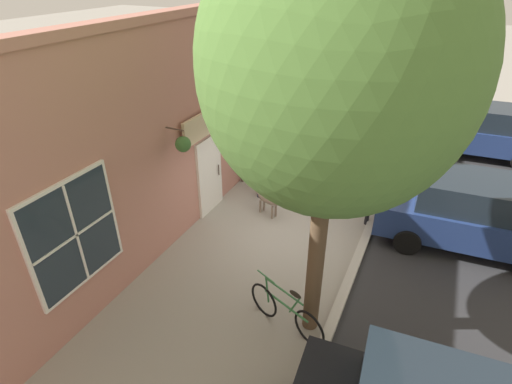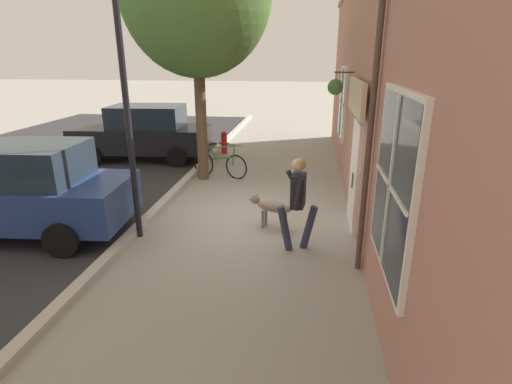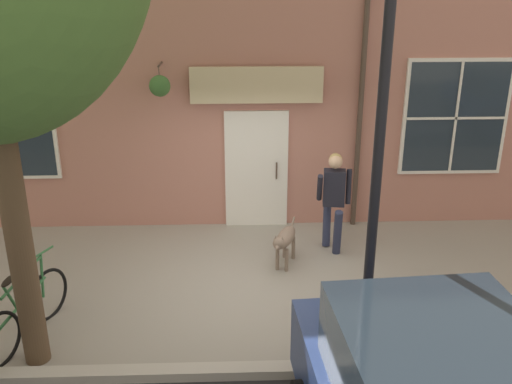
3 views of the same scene
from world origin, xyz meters
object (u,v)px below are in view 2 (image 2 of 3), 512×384
pedestrian_walking (298,196)px  parked_car_mid_block (15,190)px  dog_on_leash (271,207)px  leaning_bicycle (220,164)px  street_lamp (122,66)px  fire_hydrant (224,142)px  parked_car_nearest_curb (144,133)px

pedestrian_walking → parked_car_mid_block: parked_car_mid_block is taller
dog_on_leash → parked_car_mid_block: bearing=10.2°
pedestrian_walking → leaning_bicycle: pedestrian_walking is taller
street_lamp → fire_hydrant: (-0.20, -6.85, -2.69)m
leaning_bicycle → fire_hydrant: (0.46, -2.80, 0.02)m
dog_on_leash → parked_car_mid_block: (4.74, 0.86, 0.43)m
leaning_bicycle → parked_car_mid_block: (2.95, 4.21, 0.50)m
street_lamp → leaning_bicycle: bearing=-99.3°
pedestrian_walking → street_lamp: (2.97, -0.12, 2.10)m
pedestrian_walking → fire_hydrant: pedestrian_walking is taller
leaning_bicycle → parked_car_mid_block: 5.17m
leaning_bicycle → dog_on_leash: bearing=118.0°
dog_on_leash → fire_hydrant: size_ratio=1.40×
leaning_bicycle → parked_car_nearest_curb: size_ratio=0.38×
dog_on_leash → leaning_bicycle: bearing=-62.0°
parked_car_nearest_curb → fire_hydrant: bearing=-153.8°
dog_on_leash → parked_car_mid_block: size_ratio=0.24×
pedestrian_walking → parked_car_nearest_curb: bearing=-48.3°
dog_on_leash → leaning_bicycle: size_ratio=0.65×
fire_hydrant → pedestrian_walking: bearing=111.7°
parked_car_mid_block → street_lamp: (-2.29, -0.16, 2.21)m
parked_car_nearest_curb → pedestrian_walking: bearing=131.7°
pedestrian_walking → parked_car_mid_block: bearing=0.4°
pedestrian_walking → leaning_bicycle: 4.81m
pedestrian_walking → dog_on_leash: size_ratio=1.54×
leaning_bicycle → street_lamp: 4.92m
fire_hydrant → street_lamp: bearing=88.3°
dog_on_leash → parked_car_nearest_curb: parked_car_nearest_curb is taller
leaning_bicycle → fire_hydrant: bearing=-80.6°
parked_car_nearest_curb → street_lamp: size_ratio=0.94×
pedestrian_walking → parked_car_mid_block: 5.26m
pedestrian_walking → parked_car_nearest_curb: size_ratio=0.38×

